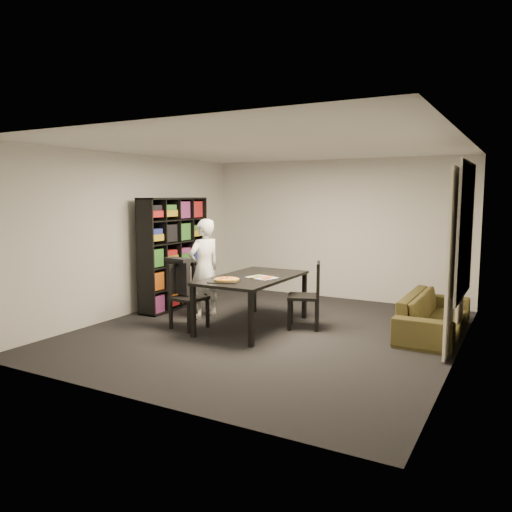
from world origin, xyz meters
The scene contains 16 objects.
room centered at (0.00, 0.00, 1.30)m, with size 5.01×5.51×2.61m.
window_pane centered at (2.48, 0.60, 1.50)m, with size 0.02×1.40×1.60m, color black.
window_frame centered at (2.48, 0.60, 1.50)m, with size 0.03×1.52×1.72m, color white.
curtain_left centered at (2.40, 0.08, 1.15)m, with size 0.03×0.70×2.25m, color beige.
curtain_right centered at (2.40, 1.12, 1.15)m, with size 0.03×0.70×2.25m, color beige.
bookshelf centered at (-2.16, 0.60, 0.95)m, with size 0.35×1.50×1.90m, color black.
dining_table centered at (-0.33, 0.10, 0.69)m, with size 1.01×1.82×0.76m.
chair_left centered at (-1.20, -0.39, 0.54)m, with size 0.51×0.51×0.95m.
chair_right centered at (0.44, 0.46, 0.56)m, with size 0.59×0.59×0.98m.
draped_jacket centered at (-1.33, -0.37, 0.78)m, with size 0.45×0.25×0.52m.
person centered at (-1.30, 0.26, 0.79)m, with size 0.57×0.38×1.57m, color white.
baking_tray centered at (-0.45, -0.48, 0.76)m, with size 0.40×0.32×0.01m, color black.
pepperoni_pizza centered at (-0.44, -0.43, 0.78)m, with size 0.35×0.35×0.03m.
kitchen_towel centered at (-0.15, 0.06, 0.76)m, with size 0.40×0.30×0.01m, color white.
pizza_slices centered at (-0.15, 0.04, 0.77)m, with size 0.37×0.31×0.01m, color #C0903C, non-canonical shape.
sofa centered at (2.08, 1.01, 0.28)m, with size 1.92×0.75×0.56m, color #3C3918.
Camera 1 is at (3.19, -6.19, 1.94)m, focal length 35.00 mm.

